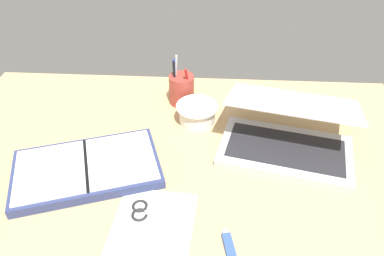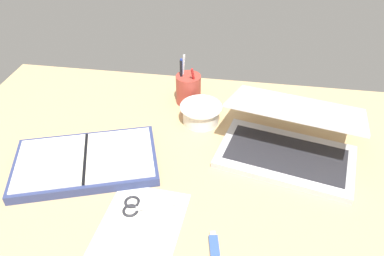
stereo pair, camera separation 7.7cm
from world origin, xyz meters
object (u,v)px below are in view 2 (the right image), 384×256
object	(u,v)px
laptop	(290,140)
bowl	(201,113)
planner	(86,161)
scissors	(138,206)
pen_cup	(188,89)

from	to	relation	value
laptop	bowl	world-z (taller)	laptop
planner	scissors	xyz separation A→B (cm)	(17.49, -11.97, -1.09)
laptop	bowl	size ratio (longest dim) A/B	3.18
scissors	laptop	bearing A→B (deg)	27.52
laptop	bowl	xyz separation A→B (cm)	(-25.87, 11.01, -1.51)
pen_cup	bowl	bearing A→B (deg)	-61.64
pen_cup	scissors	distance (cm)	47.31
bowl	planner	world-z (taller)	bowl
laptop	scissors	world-z (taller)	laptop
planner	scissors	size ratio (longest dim) A/B	3.17
pen_cup	planner	size ratio (longest dim) A/B	0.38
bowl	scissors	size ratio (longest dim) A/B	0.97
laptop	planner	distance (cm)	55.30
pen_cup	scissors	xyz separation A→B (cm)	(-4.53, -46.86, -4.74)
bowl	planner	bearing A→B (deg)	-138.58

